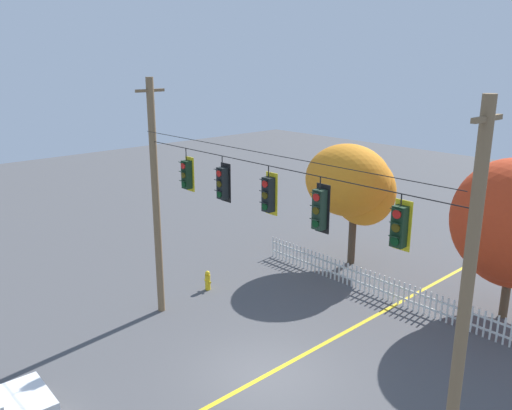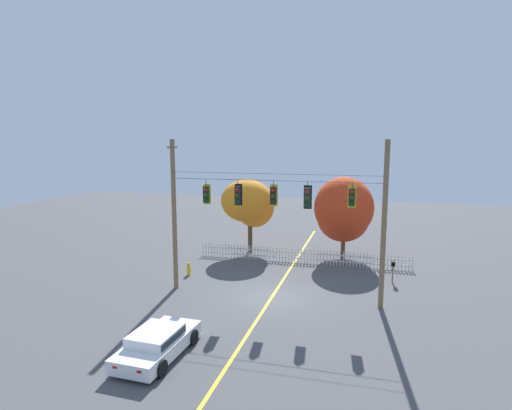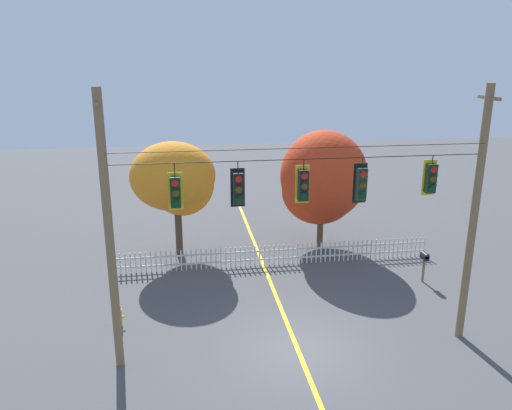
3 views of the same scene
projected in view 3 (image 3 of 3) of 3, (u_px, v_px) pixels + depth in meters
The scene contains 13 objects.
ground at pixel (298, 349), 17.02m from camera, with size 80.00×80.00×0.00m, color #4C4C4F.
lane_centerline_stripe at pixel (298, 349), 17.02m from camera, with size 0.16×36.00×0.01m, color gold.
signal_support_span at pixel (301, 225), 15.75m from camera, with size 11.82×1.10×8.65m.
traffic_signal_southbound_primary at pixel (175, 192), 14.88m from camera, with size 0.43×0.38×1.43m.
traffic_signal_northbound_primary at pixel (238, 188), 15.13m from camera, with size 0.43×0.38×1.43m.
traffic_signal_westbound_side at pixel (303, 185), 15.40m from camera, with size 0.43×0.38×1.39m.
traffic_signal_eastbound_side at pixel (361, 184), 15.67m from camera, with size 0.43×0.38×1.46m.
traffic_signal_northbound_secondary at pixel (431, 178), 15.96m from camera, with size 0.43×0.38×1.30m.
white_picket_fence at pixel (274, 255), 23.63m from camera, with size 14.90×0.06×0.99m.
autumn_maple_near_fence at pixel (176, 179), 23.93m from camera, with size 3.97×3.61×5.63m.
autumn_maple_mid at pixel (322, 181), 24.98m from camera, with size 4.23×4.38×6.00m.
fire_hydrant at pixel (119, 316), 18.34m from camera, with size 0.38×0.22×0.83m.
roadside_mailbox at pixel (425, 258), 21.74m from camera, with size 0.25×0.44×1.35m.
Camera 3 is at (-3.57, -14.54, 9.52)m, focal length 35.71 mm.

